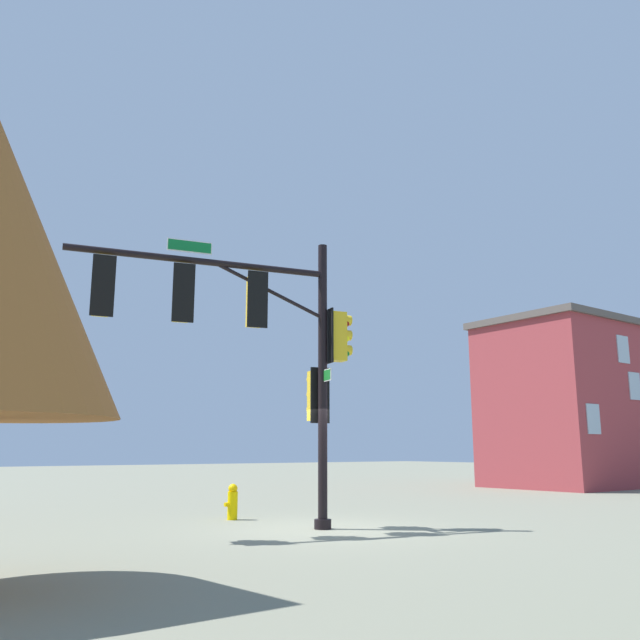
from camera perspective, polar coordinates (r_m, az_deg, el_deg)
The scene contains 4 objects.
ground_plane at distance 14.38m, azimuth 0.24°, elevation -17.72°, with size 120.00×120.00×0.00m, color gray.
signal_pole_assembly at distance 14.06m, azimuth -5.59°, elevation -1.14°, with size 6.02×1.95×6.19m.
fire_hydrant at distance 16.33m, azimuth -7.62°, elevation -15.40°, with size 0.33×0.24×0.83m.
brick_building at distance 31.91m, azimuth 20.41°, elevation -6.74°, with size 6.62×5.64×7.43m.
Camera 1 is at (8.54, 11.46, 1.63)m, focal length 36.82 mm.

